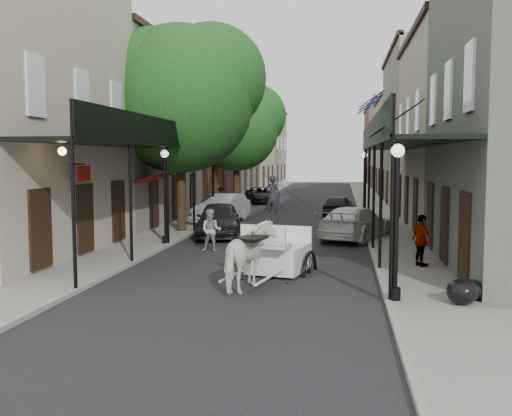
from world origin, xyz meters
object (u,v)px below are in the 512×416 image
at_px(car_right_near, 355,223).
at_px(lamppost_right_far, 364,183).
at_px(car_right_far, 338,205).
at_px(car_left_mid, 221,209).
at_px(tree_near, 190,93).
at_px(lamppost_right_near, 396,220).
at_px(pedestrian_walking, 211,230).
at_px(car_left_near, 219,219).
at_px(horse, 250,256).
at_px(tree_far, 242,125).
at_px(carriage, 283,233).
at_px(pedestrian_sidewalk_left, 221,198).
at_px(car_left_far, 260,195).
at_px(lamppost_left, 165,195).
at_px(pedestrian_sidewalk_right, 421,240).

bearing_deg(car_right_near, lamppost_right_far, -73.58).
bearing_deg(car_right_far, car_left_mid, 45.99).
bearing_deg(tree_near, lamppost_right_near, -55.73).
relative_size(lamppost_right_near, pedestrian_walking, 2.31).
distance_m(tree_near, car_left_near, 6.05).
bearing_deg(horse, tree_far, -67.28).
bearing_deg(horse, car_right_far, -83.94).
relative_size(carriage, car_left_mid, 0.64).
height_order(lamppost_right_near, car_left_near, lamppost_right_near).
bearing_deg(pedestrian_walking, horse, -70.88).
xyz_separation_m(carriage, pedestrian_sidewalk_left, (-6.09, 19.21, -0.31)).
xyz_separation_m(tree_far, horse, (4.69, -25.18, -4.93)).
bearing_deg(tree_far, car_right_far, -36.34).
relative_size(lamppost_right_near, car_left_far, 0.82).
bearing_deg(car_right_far, car_left_near, 70.47).
height_order(car_right_near, car_right_far, car_right_near).
bearing_deg(car_right_near, tree_near, 12.05).
bearing_deg(carriage, car_right_far, 97.03).
relative_size(tree_near, car_left_far, 2.12).
bearing_deg(lamppost_right_far, horse, -100.89).
xyz_separation_m(horse, car_left_mid, (-4.04, 15.23, -0.12)).
bearing_deg(car_left_near, carriage, -71.76).
height_order(lamppost_left, pedestrian_walking, lamppost_left).
bearing_deg(car_right_far, car_left_far, -48.13).
bearing_deg(car_left_mid, car_left_far, 99.77).
bearing_deg(carriage, pedestrian_walking, 145.86).
height_order(carriage, pedestrian_sidewalk_right, carriage).
bearing_deg(tree_near, pedestrian_walking, -67.23).
height_order(tree_far, pedestrian_sidewalk_right, tree_far).
bearing_deg(carriage, tree_far, 115.43).
bearing_deg(lamppost_left, lamppost_right_far, 55.65).
xyz_separation_m(tree_far, car_right_far, (6.85, -5.03, -5.20)).
xyz_separation_m(tree_far, lamppost_left, (0.15, -18.18, -3.79)).
height_order(tree_near, pedestrian_sidewalk_left, tree_near).
relative_size(car_left_near, car_left_far, 1.00).
distance_m(lamppost_left, car_left_near, 3.59).
bearing_deg(pedestrian_walking, lamppost_right_far, 61.73).
relative_size(horse, car_right_far, 0.57).
xyz_separation_m(pedestrian_walking, car_left_mid, (-1.60, 9.29, -0.02)).
xyz_separation_m(horse, pedestrian_sidewalk_right, (4.85, 3.49, 0.03)).
distance_m(tree_far, horse, 26.08).
relative_size(lamppost_right_far, car_right_far, 0.99).
xyz_separation_m(pedestrian_walking, car_left_far, (-1.51, 23.17, -0.17)).
xyz_separation_m(lamppost_right_near, pedestrian_walking, (-6.10, 6.94, -1.25)).
xyz_separation_m(pedestrian_sidewalk_left, car_right_far, (7.65, -1.83, -0.23)).
bearing_deg(pedestrian_sidewalk_left, pedestrian_sidewalk_right, 82.10).
distance_m(lamppost_right_far, pedestrian_walking, 14.47).
distance_m(tree_far, car_left_mid, 11.17).
bearing_deg(lamppost_left, horse, -57.01).
bearing_deg(carriage, pedestrian_sidewalk_right, 21.87).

